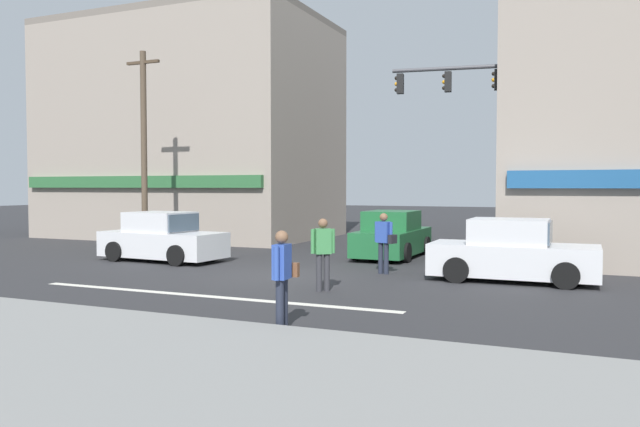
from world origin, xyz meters
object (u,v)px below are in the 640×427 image
at_px(sedan_parked_curbside, 392,236).
at_px(sedan_crossing_leftbound, 162,239).
at_px(pedestrian_foreground_with_bag, 282,273).
at_px(pedestrian_mid_crossing, 384,239).
at_px(pedestrian_far_side, 323,250).
at_px(traffic_light_mast, 510,122).
at_px(sedan_waiting_far, 512,253).
at_px(utility_pole_near_left, 144,148).

bearing_deg(sedan_parked_curbside, sedan_crossing_leftbound, -149.08).
relative_size(pedestrian_foreground_with_bag, pedestrian_mid_crossing, 1.00).
bearing_deg(pedestrian_mid_crossing, pedestrian_far_side, -97.44).
bearing_deg(traffic_light_mast, sedan_waiting_far, -81.67).
height_order(sedan_waiting_far, pedestrian_mid_crossing, pedestrian_mid_crossing).
xyz_separation_m(traffic_light_mast, pedestrian_far_side, (-3.39, -6.10, -3.35)).
relative_size(sedan_parked_curbside, sedan_waiting_far, 1.00).
height_order(sedan_parked_curbside, pedestrian_foreground_with_bag, pedestrian_foreground_with_bag).
xyz_separation_m(utility_pole_near_left, sedan_parked_curbside, (8.78, 1.99, -3.08)).
distance_m(traffic_light_mast, sedan_parked_curbside, 5.44).
bearing_deg(pedestrian_foreground_with_bag, pedestrian_far_side, 103.34).
xyz_separation_m(utility_pole_near_left, sedan_crossing_leftbound, (2.26, -1.92, -3.08)).
height_order(sedan_crossing_leftbound, sedan_waiting_far, same).
relative_size(sedan_waiting_far, pedestrian_far_side, 2.46).
bearing_deg(traffic_light_mast, pedestrian_far_side, -119.04).
distance_m(sedan_crossing_leftbound, pedestrian_far_side, 7.80).
relative_size(utility_pole_near_left, traffic_light_mast, 1.17).
bearing_deg(sedan_parked_curbside, pedestrian_far_side, -85.69).
xyz_separation_m(sedan_waiting_far, pedestrian_far_side, (-3.80, -3.32, 0.24)).
xyz_separation_m(utility_pole_near_left, sedan_waiting_far, (13.12, -1.90, -3.08)).
xyz_separation_m(utility_pole_near_left, pedestrian_mid_crossing, (9.75, -1.96, -2.84)).
height_order(pedestrian_foreground_with_bag, pedestrian_far_side, same).
relative_size(utility_pole_near_left, pedestrian_far_side, 4.36).
bearing_deg(pedestrian_foreground_with_bag, sedan_crossing_leftbound, 138.18).
distance_m(sedan_crossing_leftbound, sedan_waiting_far, 10.86).
relative_size(sedan_crossing_leftbound, pedestrian_foreground_with_bag, 2.52).
bearing_deg(pedestrian_foreground_with_bag, sedan_parked_curbside, 97.48).
height_order(utility_pole_near_left, sedan_crossing_leftbound, utility_pole_near_left).
bearing_deg(sedan_waiting_far, utility_pole_near_left, 171.75).
relative_size(utility_pole_near_left, pedestrian_mid_crossing, 4.36).
xyz_separation_m(sedan_parked_curbside, pedestrian_foreground_with_bag, (1.45, -11.03, 0.24)).
distance_m(utility_pole_near_left, traffic_light_mast, 12.76).
distance_m(sedan_parked_curbside, pedestrian_mid_crossing, 4.07).
bearing_deg(sedan_parked_curbside, utility_pole_near_left, -167.26).
height_order(pedestrian_foreground_with_bag, pedestrian_mid_crossing, same).
height_order(sedan_crossing_leftbound, pedestrian_mid_crossing, pedestrian_mid_crossing).
bearing_deg(pedestrian_foreground_with_bag, sedan_waiting_far, 67.96).
bearing_deg(sedan_waiting_far, pedestrian_foreground_with_bag, -112.04).
xyz_separation_m(sedan_parked_curbside, sedan_crossing_leftbound, (-6.52, -3.90, 0.00)).
bearing_deg(traffic_light_mast, pedestrian_mid_crossing, -136.21).
distance_m(utility_pole_near_left, pedestrian_foreground_with_bag, 13.95).
distance_m(sedan_parked_curbside, pedestrian_foreground_with_bag, 11.13).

